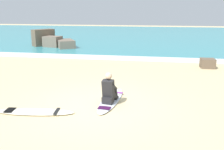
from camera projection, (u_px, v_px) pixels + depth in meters
name	position (u px, v px, depth m)	size (l,w,h in m)	color
ground_plane	(97.00, 106.00, 7.73)	(80.00, 80.00, 0.00)	beige
sea	(141.00, 35.00, 28.03)	(80.00, 28.00, 0.10)	teal
breaking_foam	(126.00, 58.00, 14.97)	(80.00, 0.90, 0.11)	white
surfboard_main	(111.00, 100.00, 8.12)	(0.71, 2.47, 0.08)	silver
surfer_seated	(109.00, 91.00, 7.78)	(0.45, 0.74, 0.95)	#232326
surfboard_spare_near	(35.00, 112.00, 7.19)	(2.32, 0.78, 0.08)	#EFE5C6
rock_outcrop_distant	(53.00, 41.00, 19.26)	(3.80, 2.65, 1.36)	#756656
shoreline_rock	(208.00, 63.00, 12.67)	(0.68, 0.61, 0.47)	brown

